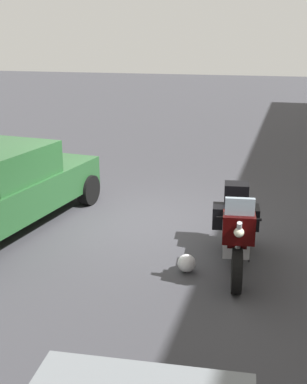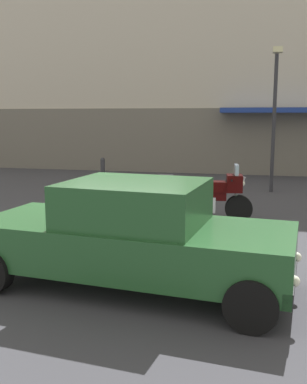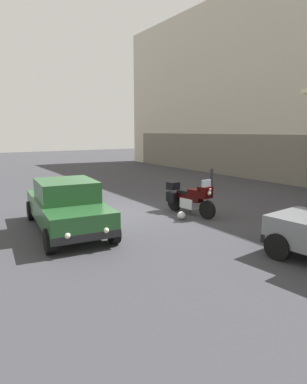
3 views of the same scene
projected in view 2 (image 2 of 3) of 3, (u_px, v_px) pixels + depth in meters
name	position (u px, v px, depth m)	size (l,w,h in m)	color
ground_plane	(116.00, 242.00, 8.90)	(80.00, 80.00, 0.00)	#38383D
building_facade_rear	(201.00, 37.00, 19.81)	(37.14, 3.40, 11.88)	beige
motorcycle	(202.00, 195.00, 10.57)	(2.26, 0.89, 1.36)	black
helmet	(217.00, 223.00, 9.90)	(0.28, 0.28, 0.28)	silver
car_sedan_far	(133.00, 235.00, 6.43)	(4.69, 2.32, 1.56)	#235128
streetlamp_curbside	(275.00, 105.00, 14.22)	(0.28, 0.94, 4.57)	#2D2D33
bollard_curbside	(103.00, 170.00, 16.31)	(0.16, 0.16, 0.99)	#333338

